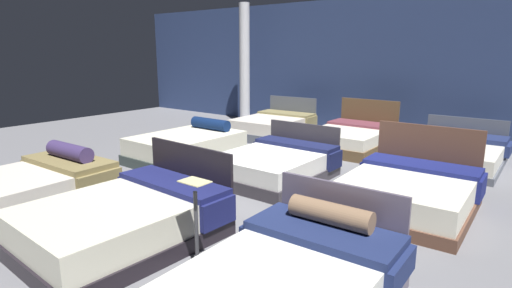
{
  "coord_description": "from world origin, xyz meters",
  "views": [
    {
      "loc": [
        3.8,
        -5.39,
        2.15
      ],
      "look_at": [
        -0.36,
        -0.02,
        0.6
      ],
      "focal_mm": 28.62,
      "sensor_mm": 36.0,
      "label": 1
    }
  ],
  "objects_px": {
    "bed_6": "(274,126)",
    "bed_7": "(351,138)",
    "bed_8": "(455,153)",
    "bed_0": "(35,185)",
    "bed_4": "(275,165)",
    "price_sign": "(197,238)",
    "bed_5": "(409,192)",
    "support_pillar": "(245,65)",
    "bed_3": "(187,147)",
    "bed_1": "(125,220)",
    "bed_2": "(289,283)"
  },
  "relations": [
    {
      "from": "bed_0",
      "to": "bed_8",
      "type": "height_order",
      "value": "bed_8"
    },
    {
      "from": "bed_2",
      "to": "support_pillar",
      "type": "distance_m",
      "value": 9.27
    },
    {
      "from": "bed_7",
      "to": "support_pillar",
      "type": "distance_m",
      "value": 4.35
    },
    {
      "from": "bed_3",
      "to": "bed_4",
      "type": "relative_size",
      "value": 1.09
    },
    {
      "from": "bed_2",
      "to": "price_sign",
      "type": "height_order",
      "value": "price_sign"
    },
    {
      "from": "bed_5",
      "to": "bed_6",
      "type": "bearing_deg",
      "value": 143.96
    },
    {
      "from": "bed_1",
      "to": "bed_5",
      "type": "bearing_deg",
      "value": 55.51
    },
    {
      "from": "bed_1",
      "to": "bed_6",
      "type": "bearing_deg",
      "value": 112.09
    },
    {
      "from": "bed_6",
      "to": "support_pillar",
      "type": "bearing_deg",
      "value": 148.07
    },
    {
      "from": "bed_4",
      "to": "price_sign",
      "type": "relative_size",
      "value": 2.07
    },
    {
      "from": "price_sign",
      "to": "bed_8",
      "type": "bearing_deg",
      "value": 79.67
    },
    {
      "from": "bed_0",
      "to": "support_pillar",
      "type": "height_order",
      "value": "support_pillar"
    },
    {
      "from": "bed_0",
      "to": "bed_7",
      "type": "xyz_separation_m",
      "value": [
        2.18,
        5.92,
        -0.01
      ]
    },
    {
      "from": "bed_1",
      "to": "bed_5",
      "type": "xyz_separation_m",
      "value": [
        2.24,
        2.98,
        -0.01
      ]
    },
    {
      "from": "bed_6",
      "to": "bed_8",
      "type": "bearing_deg",
      "value": -3.09
    },
    {
      "from": "bed_4",
      "to": "bed_3",
      "type": "bearing_deg",
      "value": -178.09
    },
    {
      "from": "bed_6",
      "to": "bed_8",
      "type": "distance_m",
      "value": 4.31
    },
    {
      "from": "bed_3",
      "to": "bed_6",
      "type": "relative_size",
      "value": 1.03
    },
    {
      "from": "price_sign",
      "to": "bed_4",
      "type": "bearing_deg",
      "value": 111.05
    },
    {
      "from": "bed_0",
      "to": "bed_3",
      "type": "bearing_deg",
      "value": 88.44
    },
    {
      "from": "bed_0",
      "to": "bed_7",
      "type": "height_order",
      "value": "bed_7"
    },
    {
      "from": "bed_5",
      "to": "bed_6",
      "type": "distance_m",
      "value": 5.27
    },
    {
      "from": "bed_4",
      "to": "bed_7",
      "type": "bearing_deg",
      "value": 88.75
    },
    {
      "from": "bed_6",
      "to": "support_pillar",
      "type": "height_order",
      "value": "support_pillar"
    },
    {
      "from": "bed_5",
      "to": "bed_3",
      "type": "bearing_deg",
      "value": 178.48
    },
    {
      "from": "bed_3",
      "to": "bed_0",
      "type": "bearing_deg",
      "value": -89.29
    },
    {
      "from": "bed_3",
      "to": "support_pillar",
      "type": "xyz_separation_m",
      "value": [
        -1.76,
        3.98,
        1.48
      ]
    },
    {
      "from": "bed_5",
      "to": "support_pillar",
      "type": "xyz_separation_m",
      "value": [
        -6.15,
        3.95,
        1.49
      ]
    },
    {
      "from": "bed_1",
      "to": "bed_7",
      "type": "height_order",
      "value": "bed_7"
    },
    {
      "from": "bed_7",
      "to": "bed_8",
      "type": "xyz_separation_m",
      "value": [
        2.15,
        0.03,
        -0.02
      ]
    },
    {
      "from": "bed_5",
      "to": "bed_8",
      "type": "xyz_separation_m",
      "value": [
        -0.05,
        2.94,
        -0.03
      ]
    },
    {
      "from": "bed_2",
      "to": "bed_8",
      "type": "distance_m",
      "value": 5.83
    },
    {
      "from": "bed_2",
      "to": "bed_4",
      "type": "relative_size",
      "value": 1.1
    },
    {
      "from": "bed_3",
      "to": "bed_7",
      "type": "bearing_deg",
      "value": 53.77
    },
    {
      "from": "bed_0",
      "to": "bed_1",
      "type": "relative_size",
      "value": 0.94
    },
    {
      "from": "bed_1",
      "to": "bed_6",
      "type": "relative_size",
      "value": 1.04
    },
    {
      "from": "bed_6",
      "to": "price_sign",
      "type": "height_order",
      "value": "price_sign"
    },
    {
      "from": "bed_4",
      "to": "bed_8",
      "type": "distance_m",
      "value": 3.65
    },
    {
      "from": "bed_5",
      "to": "bed_6",
      "type": "height_order",
      "value": "bed_5"
    },
    {
      "from": "bed_8",
      "to": "bed_3",
      "type": "bearing_deg",
      "value": -146.79
    },
    {
      "from": "bed_5",
      "to": "support_pillar",
      "type": "height_order",
      "value": "support_pillar"
    },
    {
      "from": "bed_2",
      "to": "bed_6",
      "type": "xyz_separation_m",
      "value": [
        -4.29,
        5.85,
        0.01
      ]
    },
    {
      "from": "bed_4",
      "to": "bed_8",
      "type": "height_order",
      "value": "bed_4"
    },
    {
      "from": "bed_8",
      "to": "bed_5",
      "type": "bearing_deg",
      "value": -90.17
    },
    {
      "from": "bed_3",
      "to": "bed_4",
      "type": "height_order",
      "value": "bed_4"
    },
    {
      "from": "bed_4",
      "to": "bed_0",
      "type": "bearing_deg",
      "value": -124.57
    },
    {
      "from": "bed_0",
      "to": "price_sign",
      "type": "distance_m",
      "value": 3.26
    },
    {
      "from": "bed_6",
      "to": "bed_7",
      "type": "height_order",
      "value": "bed_7"
    },
    {
      "from": "price_sign",
      "to": "support_pillar",
      "type": "relative_size",
      "value": 0.27
    },
    {
      "from": "bed_0",
      "to": "bed_4",
      "type": "distance_m",
      "value": 3.71
    }
  ]
}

